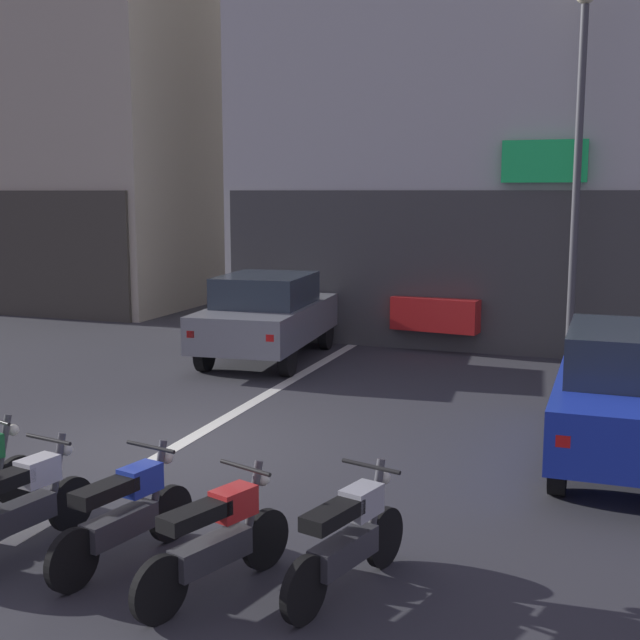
# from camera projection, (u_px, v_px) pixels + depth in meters

# --- Properties ---
(ground_plane) EXTENTS (120.00, 120.00, 0.00)m
(ground_plane) POSITION_uv_depth(u_px,v_px,m) (173.00, 449.00, 10.26)
(ground_plane) COLOR #333338
(lane_centre_line) EXTENTS (0.20, 18.00, 0.01)m
(lane_centre_line) POSITION_uv_depth(u_px,v_px,m) (330.00, 358.00, 15.84)
(lane_centre_line) COLOR silver
(lane_centre_line) RESTS_ON ground
(building_corner_left) EXTENTS (10.09, 7.24, 13.97)m
(building_corner_left) POSITION_uv_depth(u_px,v_px,m) (46.00, 60.00, 23.98)
(building_corner_left) COLOR #B2A893
(building_corner_left) RESTS_ON ground
(car_grey_crossing_near) EXTENTS (2.09, 4.23, 1.64)m
(car_grey_crossing_near) POSITION_uv_depth(u_px,v_px,m) (268.00, 314.00, 15.56)
(car_grey_crossing_near) COLOR black
(car_grey_crossing_near) RESTS_ON ground
(car_blue_parked_kerbside) EXTENTS (1.77, 4.10, 1.64)m
(car_blue_parked_kerbside) POSITION_uv_depth(u_px,v_px,m) (637.00, 392.00, 9.53)
(car_blue_parked_kerbside) COLOR black
(car_blue_parked_kerbside) RESTS_ON ground
(car_red_down_street) EXTENTS (2.25, 4.29, 1.64)m
(car_red_down_street) POSITION_uv_depth(u_px,v_px,m) (463.00, 297.00, 18.03)
(car_red_down_street) COLOR black
(car_red_down_street) RESTS_ON ground
(street_lamp) EXTENTS (0.36, 0.36, 6.75)m
(street_lamp) POSITION_uv_depth(u_px,v_px,m) (579.00, 138.00, 14.61)
(street_lamp) COLOR #47474C
(street_lamp) RESTS_ON ground
(motorcycle_white_row_left_mid) EXTENTS (0.55, 1.66, 0.98)m
(motorcycle_white_row_left_mid) POSITION_uv_depth(u_px,v_px,m) (22.00, 503.00, 7.25)
(motorcycle_white_row_left_mid) COLOR black
(motorcycle_white_row_left_mid) RESTS_ON ground
(motorcycle_blue_row_centre) EXTENTS (0.56, 1.65, 0.98)m
(motorcycle_blue_row_centre) POSITION_uv_depth(u_px,v_px,m) (125.00, 513.00, 7.04)
(motorcycle_blue_row_centre) COLOR black
(motorcycle_blue_row_centre) RESTS_ON ground
(motorcycle_red_row_right_mid) EXTENTS (0.69, 1.60, 0.98)m
(motorcycle_red_row_right_mid) POSITION_uv_depth(u_px,v_px,m) (217.00, 539.00, 6.52)
(motorcycle_red_row_right_mid) COLOR black
(motorcycle_red_row_right_mid) RESTS_ON ground
(motorcycle_silver_row_rightmost) EXTENTS (0.62, 1.63, 0.98)m
(motorcycle_silver_row_rightmost) POSITION_uv_depth(u_px,v_px,m) (348.00, 538.00, 6.53)
(motorcycle_silver_row_rightmost) COLOR black
(motorcycle_silver_row_rightmost) RESTS_ON ground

